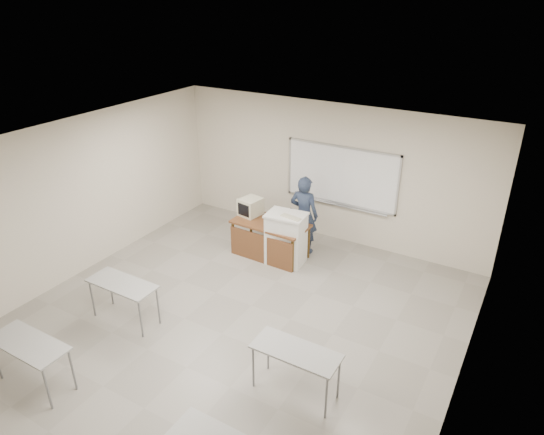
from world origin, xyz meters
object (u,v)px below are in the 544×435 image
Objects in this scene: keyboard at (291,217)px; presenter at (304,215)px; laptop at (291,222)px; podium at (286,239)px; mouse at (274,228)px; whiteboard at (341,176)px; instructor_desk at (268,233)px; crt_monitor at (251,207)px.

keyboard is 0.25× the size of presenter.
laptop is 0.22× the size of presenter.
presenter reaches higher than keyboard.
podium reaches higher than mouse.
presenter is (-0.07, 0.71, -0.26)m from keyboard.
whiteboard is 1.97m from instructor_desk.
podium is at bearing -108.81° from whiteboard.
podium is at bearing -71.11° from laptop.
mouse is at bearing -170.34° from keyboard.
podium is 0.65× the size of presenter.
mouse is (0.20, -0.09, 0.21)m from instructor_desk.
whiteboard is at bearing 81.35° from laptop.
whiteboard is 26.14× the size of mouse.
laptop is 0.41m from mouse.
whiteboard is 1.48× the size of presenter.
crt_monitor is 1.12m from presenter.
crt_monitor reaches higher than laptop.
whiteboard is 6.84× the size of laptop.
presenter reaches higher than crt_monitor.
podium is 0.69m from presenter.
instructor_desk is at bearing -121.85° from whiteboard.
laptop is (-0.52, -1.22, -0.67)m from whiteboard.
mouse is 0.23× the size of keyboard.
laptop is 0.88× the size of keyboard.
keyboard is (0.37, 0.00, 0.32)m from mouse.
presenter reaches higher than mouse.
mouse is at bearing -21.84° from instructor_desk.
keyboard reaches higher than laptop.
instructor_desk is 16.29× the size of mouse.
instructor_desk is 1.43× the size of podium.
presenter is (0.50, 0.63, 0.28)m from instructor_desk.
whiteboard is at bearing 86.62° from keyboard.
keyboard is at bearing 22.32° from mouse.
instructor_desk is 4.27× the size of laptop.
keyboard is (1.12, -0.32, 0.16)m from crt_monitor.
podium is 2.42× the size of crt_monitor.
crt_monitor is at bearing 178.43° from mouse.
laptop is (0.95, 0.03, -0.12)m from crt_monitor.
presenter is at bearing 77.71° from podium.
whiteboard reaches higher than mouse.
laptop is at bearing -113.14° from whiteboard.
podium is (0.42, 0.01, -0.02)m from instructor_desk.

